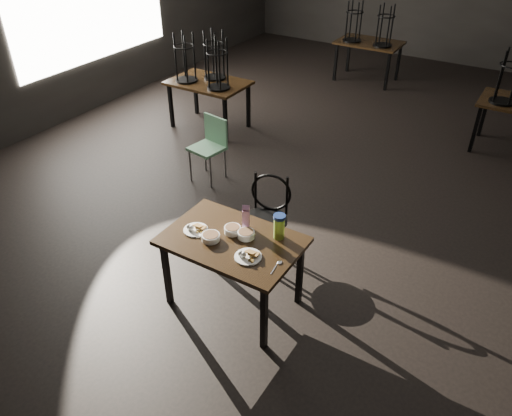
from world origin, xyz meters
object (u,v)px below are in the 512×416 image
Objects in this scene: juice_carton at (246,218)px; school_chair at (210,143)px; water_bottle at (279,226)px; main_table at (232,246)px; bentwood_chair at (268,212)px.

school_chair is (-1.58, 1.61, -0.36)m from juice_carton.
water_bottle is 0.28× the size of school_chair.
school_chair is at bearing 130.72° from main_table.
water_bottle is at bearing -30.15° from school_chair.
water_bottle is 2.49m from school_chair.
main_table is at bearing -97.57° from bentwood_chair.
school_chair is at bearing 134.40° from juice_carton.
bentwood_chair reaches higher than main_table.
bentwood_chair is (-0.09, 0.78, -0.12)m from main_table.
main_table is at bearing -39.71° from school_chair.
water_bottle is (0.33, 0.24, 0.20)m from main_table.
juice_carton reaches higher than bentwood_chair.
school_chair is (-1.47, 1.03, -0.04)m from bentwood_chair.
main_table is at bearing -144.55° from water_bottle.
juice_carton is 0.30× the size of school_chair.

